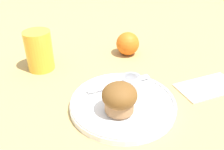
% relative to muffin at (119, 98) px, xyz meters
% --- Properties ---
extents(ground_plane, '(3.00, 3.00, 0.00)m').
position_rel_muffin_xyz_m(ground_plane, '(0.03, 0.06, -0.05)').
color(ground_plane, tan).
extents(plate, '(0.24, 0.24, 0.02)m').
position_rel_muffin_xyz_m(plate, '(0.02, 0.03, -0.04)').
color(plate, white).
rests_on(plate, ground_plane).
extents(muffin, '(0.07, 0.07, 0.06)m').
position_rel_muffin_xyz_m(muffin, '(0.00, 0.00, 0.00)').
color(muffin, '#9E7047').
rests_on(muffin, plate).
extents(cream_ramekin, '(0.05, 0.05, 0.02)m').
position_rel_muffin_xyz_m(cream_ramekin, '(0.06, 0.08, -0.02)').
color(cream_ramekin, silver).
rests_on(cream_ramekin, plate).
extents(berry_pair, '(0.02, 0.01, 0.01)m').
position_rel_muffin_xyz_m(berry_pair, '(0.01, 0.08, -0.02)').
color(berry_pair, '#4C194C').
rests_on(berry_pair, plate).
extents(butter_knife, '(0.16, 0.02, 0.00)m').
position_rel_muffin_xyz_m(butter_knife, '(0.04, 0.09, -0.03)').
color(butter_knife, silver).
rests_on(butter_knife, plate).
extents(orange_fruit, '(0.07, 0.07, 0.07)m').
position_rel_muffin_xyz_m(orange_fruit, '(0.15, 0.26, -0.02)').
color(orange_fruit, orange).
rests_on(orange_fruit, ground_plane).
extents(juice_glass, '(0.07, 0.07, 0.11)m').
position_rel_muffin_xyz_m(juice_glass, '(-0.12, 0.28, 0.00)').
color(juice_glass, gold).
rests_on(juice_glass, ground_plane).
extents(folded_napkin, '(0.16, 0.09, 0.01)m').
position_rel_muffin_xyz_m(folded_napkin, '(0.25, 0.02, -0.05)').
color(folded_napkin, beige).
rests_on(folded_napkin, ground_plane).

